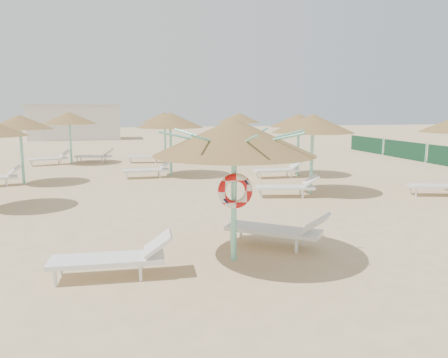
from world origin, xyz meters
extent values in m
plane|color=#D5AF82|center=(0.00, 0.00, 0.00)|extent=(120.00, 120.00, 0.00)
cylinder|color=#80DEC0|center=(0.09, -0.35, 1.14)|extent=(0.11, 0.11, 2.28)
cone|color=olive|center=(0.09, -0.35, 2.38)|extent=(3.03, 3.03, 0.68)
cylinder|color=#80DEC0|center=(0.09, -0.35, 2.13)|extent=(0.20, 0.20, 0.12)
cylinder|color=#80DEC0|center=(0.78, -0.35, 2.33)|extent=(1.37, 0.04, 0.35)
cylinder|color=#80DEC0|center=(0.58, 0.14, 2.33)|extent=(1.00, 1.00, 0.35)
cylinder|color=#80DEC0|center=(0.09, 0.35, 2.33)|extent=(0.04, 1.37, 0.35)
cylinder|color=#80DEC0|center=(-0.41, 0.14, 2.33)|extent=(1.00, 1.00, 0.35)
cylinder|color=#80DEC0|center=(-0.61, -0.35, 2.33)|extent=(1.37, 0.04, 0.35)
cylinder|color=#80DEC0|center=(-0.41, -0.84, 2.33)|extent=(1.00, 1.00, 0.35)
cylinder|color=#80DEC0|center=(0.09, -1.05, 2.33)|extent=(0.04, 1.37, 0.35)
cylinder|color=#80DEC0|center=(0.58, -0.84, 2.33)|extent=(1.00, 1.00, 0.35)
torus|color=red|center=(0.09, -0.45, 1.37)|extent=(0.67, 0.15, 0.67)
cylinder|color=white|center=(-3.09, -0.93, 0.14)|extent=(0.06, 0.06, 0.29)
cylinder|color=white|center=(-3.06, -0.42, 0.14)|extent=(0.06, 0.06, 0.29)
cylinder|color=white|center=(-1.71, -1.01, 0.14)|extent=(0.06, 0.06, 0.29)
cylinder|color=white|center=(-1.68, -0.50, 0.14)|extent=(0.06, 0.06, 0.29)
cube|color=white|center=(-2.26, -0.72, 0.33)|extent=(1.97, 0.74, 0.08)
cube|color=white|center=(-1.39, -0.77, 0.57)|extent=(0.53, 0.64, 0.37)
cylinder|color=white|center=(0.29, 0.63, 0.15)|extent=(0.06, 0.06, 0.30)
cylinder|color=white|center=(0.61, 1.05, 0.15)|extent=(0.06, 0.06, 0.30)
cylinder|color=white|center=(1.43, -0.24, 0.15)|extent=(0.06, 0.06, 0.30)
cylinder|color=white|center=(1.75, 0.18, 0.15)|extent=(0.06, 0.06, 0.30)
cube|color=white|center=(1.13, 0.32, 0.34)|extent=(1.99, 1.74, 0.08)
cube|color=white|center=(1.84, -0.22, 0.59)|extent=(0.79, 0.81, 0.39)
cylinder|color=#80DEC0|center=(-5.68, 9.84, 1.15)|extent=(0.11, 0.11, 2.30)
cone|color=olive|center=(-5.68, 9.84, 2.38)|extent=(2.42, 2.42, 0.54)
cylinder|color=#80DEC0|center=(-5.68, 9.84, 2.15)|extent=(0.20, 0.20, 0.12)
cylinder|color=white|center=(-6.18, 9.34, 0.14)|extent=(0.06, 0.06, 0.28)
cylinder|color=white|center=(-6.31, 9.82, 0.14)|extent=(0.06, 0.06, 0.28)
cube|color=white|center=(-5.96, 9.66, 0.56)|extent=(0.63, 0.71, 0.36)
cylinder|color=#80DEC0|center=(-4.54, 15.96, 1.15)|extent=(0.11, 0.11, 2.30)
cone|color=olive|center=(-4.54, 15.96, 2.39)|extent=(2.77, 2.77, 0.62)
cylinder|color=#80DEC0|center=(-4.54, 15.96, 2.15)|extent=(0.20, 0.20, 0.12)
cylinder|color=white|center=(-6.33, 15.09, 0.14)|extent=(0.06, 0.06, 0.28)
cylinder|color=white|center=(-6.48, 15.56, 0.14)|extent=(0.06, 0.06, 0.28)
cylinder|color=white|center=(-5.04, 15.49, 0.14)|extent=(0.06, 0.06, 0.28)
cylinder|color=white|center=(-5.19, 15.96, 0.14)|extent=(0.06, 0.06, 0.28)
cube|color=white|center=(-5.64, 15.56, 0.32)|extent=(2.00, 1.16, 0.08)
cube|color=white|center=(-4.83, 15.81, 0.56)|extent=(0.64, 0.72, 0.36)
cylinder|color=white|center=(-4.28, 16.26, 0.14)|extent=(0.06, 0.06, 0.28)
cylinder|color=white|center=(-4.13, 16.74, 0.14)|extent=(0.06, 0.06, 0.28)
cylinder|color=white|center=(-2.99, 15.86, 0.14)|extent=(0.06, 0.06, 0.28)
cylinder|color=white|center=(-2.84, 16.34, 0.14)|extent=(0.06, 0.06, 0.28)
cube|color=white|center=(-3.44, 16.26, 0.32)|extent=(2.00, 1.16, 0.08)
cube|color=white|center=(-2.63, 16.01, 0.56)|extent=(0.64, 0.72, 0.36)
cylinder|color=#80DEC0|center=(0.12, 10.61, 1.15)|extent=(0.11, 0.11, 2.30)
cone|color=olive|center=(0.12, 10.61, 2.40)|extent=(2.85, 2.85, 0.64)
cylinder|color=#80DEC0|center=(0.12, 10.61, 2.15)|extent=(0.20, 0.20, 0.12)
cylinder|color=white|center=(-1.77, 9.93, 0.14)|extent=(0.06, 0.06, 0.28)
cylinder|color=white|center=(-1.79, 10.43, 0.14)|extent=(0.06, 0.06, 0.28)
cylinder|color=white|center=(-0.42, 9.97, 0.14)|extent=(0.06, 0.06, 0.28)
cylinder|color=white|center=(-0.44, 10.47, 0.14)|extent=(0.06, 0.06, 0.28)
cube|color=white|center=(-0.98, 10.21, 0.32)|extent=(1.92, 0.67, 0.08)
cube|color=white|center=(-0.13, 10.23, 0.56)|extent=(0.50, 0.61, 0.36)
cylinder|color=#80DEC0|center=(0.39, 15.83, 1.15)|extent=(0.11, 0.11, 2.30)
cone|color=olive|center=(0.39, 15.83, 2.39)|extent=(2.59, 2.59, 0.58)
cylinder|color=#80DEC0|center=(0.39, 15.83, 2.15)|extent=(0.20, 0.20, 0.12)
cylinder|color=white|center=(-1.53, 15.29, 0.14)|extent=(0.06, 0.06, 0.28)
cylinder|color=white|center=(-1.46, 15.79, 0.14)|extent=(0.06, 0.06, 0.28)
cylinder|color=white|center=(-0.20, 15.11, 0.14)|extent=(0.06, 0.06, 0.28)
cylinder|color=white|center=(-0.13, 15.61, 0.14)|extent=(0.06, 0.06, 0.28)
cube|color=white|center=(-0.71, 15.43, 0.32)|extent=(1.97, 0.87, 0.08)
cube|color=white|center=(0.14, 15.32, 0.56)|extent=(0.56, 0.66, 0.36)
cylinder|color=#80DEC0|center=(4.35, 5.52, 1.15)|extent=(0.11, 0.11, 2.30)
cone|color=olive|center=(4.35, 5.52, 2.39)|extent=(2.76, 2.76, 0.62)
cylinder|color=#80DEC0|center=(4.35, 5.52, 2.15)|extent=(0.20, 0.20, 0.12)
cylinder|color=white|center=(2.41, 5.05, 0.14)|extent=(0.06, 0.06, 0.28)
cylinder|color=white|center=(2.52, 5.54, 0.14)|extent=(0.06, 0.06, 0.28)
cylinder|color=white|center=(3.73, 4.75, 0.14)|extent=(0.06, 0.06, 0.28)
cylinder|color=white|center=(3.84, 5.24, 0.14)|extent=(0.06, 0.06, 0.28)
cube|color=white|center=(3.25, 5.12, 0.32)|extent=(1.99, 1.02, 0.08)
cube|color=white|center=(4.07, 4.93, 0.56)|extent=(0.60, 0.69, 0.36)
cylinder|color=#80DEC0|center=(5.47, 9.37, 1.15)|extent=(0.11, 0.11, 2.30)
cone|color=olive|center=(5.47, 9.37, 2.38)|extent=(2.51, 2.51, 0.56)
cylinder|color=#80DEC0|center=(5.47, 9.37, 2.15)|extent=(0.20, 0.20, 0.12)
cylinder|color=white|center=(3.56, 8.74, 0.14)|extent=(0.06, 0.06, 0.28)
cylinder|color=white|center=(3.58, 9.24, 0.14)|extent=(0.06, 0.06, 0.28)
cylinder|color=white|center=(4.91, 8.71, 0.14)|extent=(0.06, 0.06, 0.28)
cylinder|color=white|center=(4.93, 9.21, 0.14)|extent=(0.06, 0.06, 0.28)
cube|color=white|center=(4.37, 8.97, 0.32)|extent=(1.91, 0.67, 0.08)
cube|color=white|center=(5.22, 8.95, 0.56)|extent=(0.50, 0.61, 0.36)
cylinder|color=#80DEC0|center=(4.30, 14.83, 1.15)|extent=(0.11, 0.11, 2.30)
cone|color=olive|center=(4.30, 14.83, 2.38)|extent=(2.32, 2.32, 0.52)
cylinder|color=#80DEC0|center=(4.30, 14.83, 2.15)|extent=(0.20, 0.20, 0.12)
cylinder|color=white|center=(2.37, 14.30, 0.14)|extent=(0.06, 0.06, 0.28)
cylinder|color=white|center=(2.45, 14.80, 0.14)|extent=(0.06, 0.06, 0.28)
cylinder|color=white|center=(3.71, 14.11, 0.14)|extent=(0.06, 0.06, 0.28)
cylinder|color=white|center=(3.78, 14.60, 0.14)|extent=(0.06, 0.06, 0.28)
cube|color=white|center=(3.20, 14.43, 0.32)|extent=(1.97, 0.89, 0.08)
cube|color=white|center=(4.04, 14.31, 0.56)|extent=(0.57, 0.67, 0.36)
cylinder|color=white|center=(7.48, 4.14, 0.14)|extent=(0.06, 0.06, 0.28)
cylinder|color=white|center=(7.62, 4.62, 0.14)|extent=(0.06, 0.06, 0.28)
cube|color=white|center=(8.32, 4.15, 0.32)|extent=(2.00, 1.14, 0.08)
cube|color=silver|center=(-6.00, 35.00, 1.50)|extent=(8.00, 4.00, 3.00)
cube|color=beige|center=(-6.00, 35.00, 3.12)|extent=(8.40, 4.40, 0.25)
cube|color=#1C5538|center=(14.00, 14.00, 0.50)|extent=(0.08, 3.80, 1.00)
cylinder|color=#80DEC0|center=(14.00, 12.10, 0.55)|extent=(0.08, 0.08, 1.10)
cube|color=#1C5538|center=(14.00, 18.00, 0.50)|extent=(0.08, 3.80, 1.00)
cylinder|color=#80DEC0|center=(14.00, 16.10, 0.55)|extent=(0.08, 0.08, 1.10)
camera|label=1|loc=(-1.95, -8.16, 2.90)|focal=35.00mm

